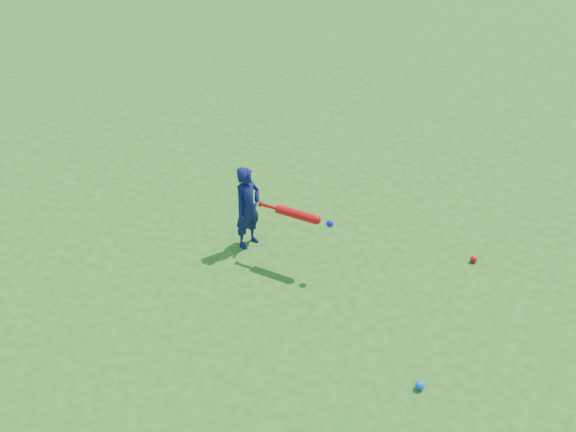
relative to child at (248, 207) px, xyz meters
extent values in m
plane|color=#256417|center=(-0.73, 0.32, -0.48)|extent=(80.00, 80.00, 0.00)
imported|color=#0F1549|center=(0.00, 0.00, 0.00)|extent=(0.27, 0.38, 0.97)
sphere|color=red|center=(2.25, 1.03, -0.45)|extent=(0.08, 0.08, 0.08)
sphere|color=blue|center=(2.47, -0.96, -0.44)|extent=(0.08, 0.08, 0.08)
cylinder|color=red|center=(0.20, -0.04, 0.13)|extent=(0.02, 0.07, 0.07)
cylinder|color=red|center=(0.31, -0.03, 0.13)|extent=(0.22, 0.06, 0.04)
cylinder|color=red|center=(0.63, 0.00, 0.13)|extent=(0.46, 0.13, 0.10)
sphere|color=red|center=(0.86, 0.01, 0.13)|extent=(0.10, 0.10, 0.10)
sphere|color=#0C16CF|center=(1.01, 0.03, 0.13)|extent=(0.08, 0.08, 0.08)
camera|label=1|loc=(3.57, -4.75, 3.72)|focal=40.00mm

